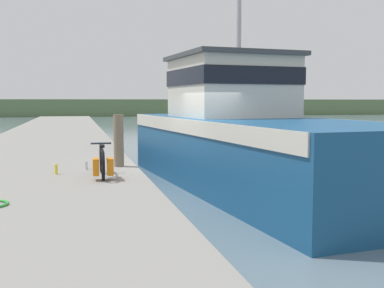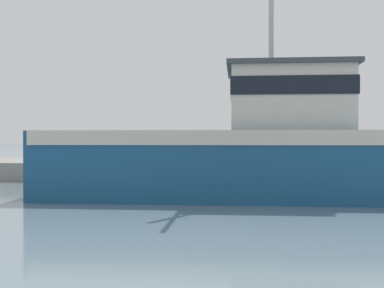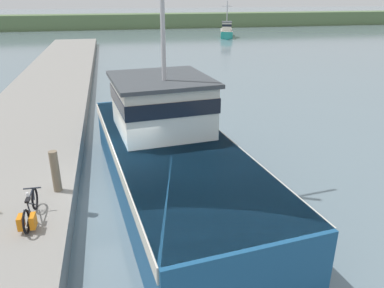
{
  "view_description": "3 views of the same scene",
  "coord_description": "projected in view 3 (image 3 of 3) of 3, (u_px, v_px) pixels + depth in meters",
  "views": [
    {
      "loc": [
        -2.82,
        -11.72,
        2.28
      ],
      "look_at": [
        -0.02,
        -0.22,
        1.22
      ],
      "focal_mm": 45.0,
      "sensor_mm": 36.0,
      "label": 1
    },
    {
      "loc": [
        14.96,
        1.44,
        1.61
      ],
      "look_at": [
        0.14,
        -1.59,
        1.46
      ],
      "focal_mm": 45.0,
      "sensor_mm": 36.0,
      "label": 2
    },
    {
      "loc": [
        -0.06,
        -10.41,
        6.09
      ],
      "look_at": [
        2.62,
        1.71,
        1.07
      ],
      "focal_mm": 35.0,
      "sensor_mm": 36.0,
      "label": 3
    }
  ],
  "objects": [
    {
      "name": "bicycle_touring",
      "position": [
        29.0,
        213.0,
        9.29
      ],
      "size": [
        0.44,
        1.71,
        0.67
      ],
      "rotation": [
        0.0,
        0.0,
        -0.02
      ],
      "color": "black",
      "rests_on": "dock_pier"
    },
    {
      "name": "water_bottle_on_curb",
      "position": [
        27.0,
        196.0,
        10.5
      ],
      "size": [
        0.07,
        0.07,
        0.19
      ],
      "primitive_type": "cylinder",
      "color": "silver",
      "rests_on": "dock_pier"
    },
    {
      "name": "boat_white_moored",
      "position": [
        227.0,
        31.0,
        55.09
      ],
      "size": [
        3.34,
        7.41,
        5.03
      ],
      "rotation": [
        0.0,
        0.0,
        2.86
      ],
      "color": "teal",
      "rests_on": "ground_plane"
    },
    {
      "name": "far_shoreline",
      "position": [
        261.0,
        19.0,
        73.77
      ],
      "size": [
        180.0,
        5.0,
        2.54
      ],
      "primitive_type": "cube",
      "color": "#567047",
      "rests_on": "ground_plane"
    },
    {
      "name": "ground_plane",
      "position": [
        122.0,
        202.0,
        11.72
      ],
      "size": [
        320.0,
        320.0,
        0.0
      ],
      "primitive_type": "plane",
      "color": "slate"
    },
    {
      "name": "mooring_post",
      "position": [
        55.0,
        171.0,
        10.74
      ],
      "size": [
        0.24,
        0.24,
        1.25
      ],
      "primitive_type": "cylinder",
      "color": "#756651",
      "rests_on": "dock_pier"
    },
    {
      "name": "fishing_boat_main",
      "position": [
        169.0,
        151.0,
        12.1
      ],
      "size": [
        4.74,
        12.93,
        9.19
      ],
      "rotation": [
        0.0,
        0.0,
        0.11
      ],
      "color": "navy",
      "rests_on": "ground_plane"
    }
  ]
}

